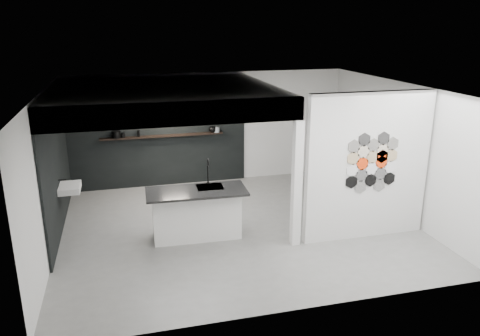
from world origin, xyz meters
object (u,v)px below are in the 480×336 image
at_px(glass_bowl, 216,130).
at_px(glass_vase, 216,130).
at_px(bottle_dark, 139,133).
at_px(kitchen_island, 197,212).
at_px(wall_basin, 70,188).
at_px(utensil_cup, 123,135).
at_px(stockpot, 116,134).
at_px(partition_panel, 368,167).
at_px(kettle, 212,129).

bearing_deg(glass_bowl, glass_vase, 0.00).
bearing_deg(bottle_dark, kitchen_island, -74.35).
bearing_deg(wall_basin, bottle_dark, 54.57).
distance_m(wall_basin, kitchen_island, 2.59).
distance_m(glass_bowl, utensil_cup, 2.29).
bearing_deg(bottle_dark, glass_bowl, 0.00).
distance_m(glass_bowl, glass_vase, 0.01).
bearing_deg(bottle_dark, glass_vase, 0.00).
distance_m(glass_bowl, bottle_dark, 1.92).
bearing_deg(kitchen_island, bottle_dark, 107.87).
bearing_deg(stockpot, partition_panel, -40.53).
relative_size(kettle, glass_bowl, 1.23).
height_order(partition_panel, kitchen_island, partition_panel).
height_order(glass_vase, bottle_dark, bottle_dark).
relative_size(partition_panel, kettle, 14.55).
xyz_separation_m(wall_basin, stockpot, (0.94, 2.07, 0.55)).
bearing_deg(glass_vase, utensil_cup, 180.00).
relative_size(wall_basin, utensil_cup, 5.42).
bearing_deg(glass_vase, partition_panel, -61.77).
xyz_separation_m(wall_basin, bottle_dark, (1.47, 2.07, 0.55)).
xyz_separation_m(glass_bowl, utensil_cup, (-2.29, 0.00, -0.00)).
bearing_deg(glass_bowl, utensil_cup, 180.00).
bearing_deg(bottle_dark, wall_basin, -125.43).
relative_size(partition_panel, kitchen_island, 1.48).
bearing_deg(utensil_cup, bottle_dark, 0.00).
height_order(stockpot, bottle_dark, stockpot).
bearing_deg(partition_panel, kettle, 119.35).
bearing_deg(wall_basin, kettle, 32.10).
bearing_deg(partition_panel, utensil_cup, 138.48).
relative_size(kitchen_island, stockpot, 9.18).
height_order(wall_basin, bottle_dark, bottle_dark).
distance_m(partition_panel, kitchen_island, 3.33).
relative_size(wall_basin, kettle, 3.12).
xyz_separation_m(kettle, bottle_dark, (-1.82, 0.00, -0.00)).
distance_m(wall_basin, utensil_cup, 2.40).
xyz_separation_m(partition_panel, wall_basin, (-5.46, 1.80, -0.55)).
distance_m(partition_panel, utensil_cup, 5.83).
bearing_deg(partition_panel, bottle_dark, 135.96).
relative_size(glass_vase, utensil_cup, 1.16).
height_order(glass_bowl, utensil_cup, same).
distance_m(stockpot, utensil_cup, 0.16).
bearing_deg(glass_vase, kitchen_island, -108.60).
xyz_separation_m(wall_basin, glass_vase, (3.39, 2.07, 0.53)).
bearing_deg(glass_bowl, kettle, 180.00).
bearing_deg(bottle_dark, partition_panel, -44.04).
xyz_separation_m(kitchen_island, bottle_dark, (-0.87, 3.12, 0.89)).
bearing_deg(utensil_cup, stockpot, 180.00).
distance_m(partition_panel, wall_basin, 5.78).
xyz_separation_m(partition_panel, kettle, (-2.17, 3.87, 0.00)).
xyz_separation_m(kettle, glass_vase, (0.10, 0.00, -0.02)).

